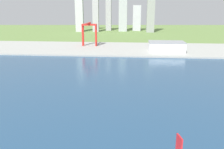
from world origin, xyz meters
TOP-DOWN VIEW (x-y plane):
  - ground_plane at (0.00, 300.00)m, footprint 2400.00×2400.00m
  - water_bay at (0.00, 240.00)m, footprint 840.00×360.00m
  - industrial_pier at (0.00, 490.00)m, footprint 840.00×140.00m
  - port_crane_red at (-80.40, 508.71)m, footprint 27.34×44.41m
  - warehouse_main at (56.58, 461.68)m, footprint 58.32×35.69m
  - distant_skyline at (-48.69, 811.98)m, footprint 232.59×64.53m

SIDE VIEW (x-z plane):
  - ground_plane at x=0.00m, z-range 0.00..0.00m
  - water_bay at x=0.00m, z-range 0.00..0.15m
  - industrial_pier at x=0.00m, z-range 0.00..2.50m
  - warehouse_main at x=56.58m, z-range 2.52..18.92m
  - port_crane_red at x=-80.40m, z-range 12.28..55.73m
  - distant_skyline at x=-48.69m, z-range -10.63..142.31m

